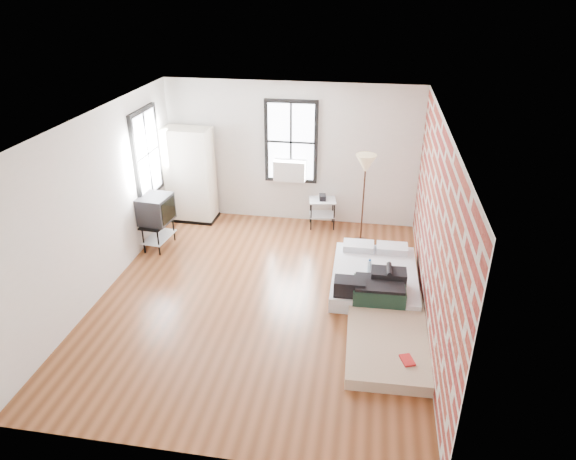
% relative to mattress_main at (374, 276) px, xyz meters
% --- Properties ---
extents(ground, '(6.00, 6.00, 0.00)m').
position_rel_mattress_main_xyz_m(ground, '(-1.75, -0.68, -0.16)').
color(ground, '#562D16').
rests_on(ground, ground).
extents(room_shell, '(5.02, 6.02, 2.80)m').
position_rel_mattress_main_xyz_m(room_shell, '(-1.51, -0.32, 1.58)').
color(room_shell, silver).
rests_on(room_shell, ground).
extents(mattress_main, '(1.38, 1.85, 0.59)m').
position_rel_mattress_main_xyz_m(mattress_main, '(0.00, 0.00, 0.00)').
color(mattress_main, silver).
rests_on(mattress_main, ground).
extents(mattress_bare, '(1.17, 2.13, 0.45)m').
position_rel_mattress_main_xyz_m(mattress_bare, '(0.17, -1.23, -0.03)').
color(mattress_bare, tan).
rests_on(mattress_bare, ground).
extents(wardrobe, '(0.98, 0.59, 1.91)m').
position_rel_mattress_main_xyz_m(wardrobe, '(-3.75, 1.97, 0.79)').
color(wardrobe, black).
rests_on(wardrobe, ground).
extents(side_table, '(0.58, 0.49, 0.68)m').
position_rel_mattress_main_xyz_m(side_table, '(-1.07, 2.04, 0.30)').
color(side_table, black).
rests_on(side_table, ground).
extents(floor_lamp, '(0.37, 0.37, 1.71)m').
position_rel_mattress_main_xyz_m(floor_lamp, '(-0.28, 1.52, 1.31)').
color(floor_lamp, '#321B10').
rests_on(floor_lamp, ground).
extents(tv_stand, '(0.56, 0.75, 1.01)m').
position_rel_mattress_main_xyz_m(tv_stand, '(-3.96, 0.68, 0.56)').
color(tv_stand, black).
rests_on(tv_stand, ground).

